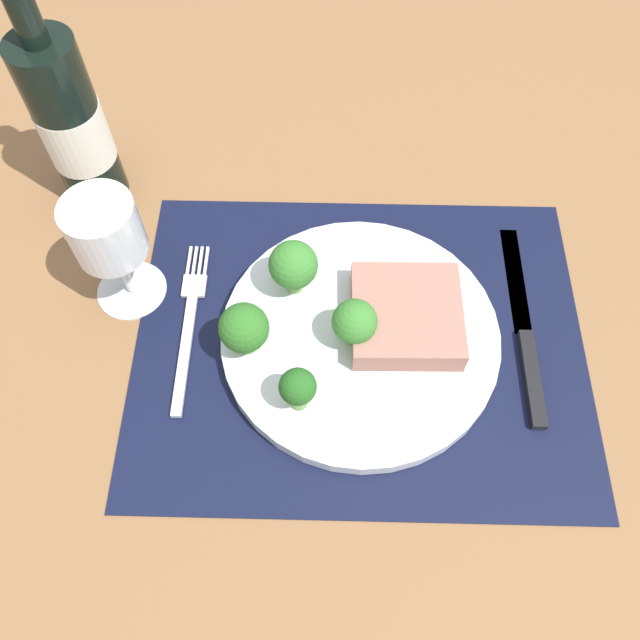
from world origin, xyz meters
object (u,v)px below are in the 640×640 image
(steak, at_px, (406,316))
(wine_glass, at_px, (107,236))
(wine_bottle, at_px, (71,123))
(plate, at_px, (360,336))
(fork, at_px, (189,323))
(knife, at_px, (526,337))

(steak, distance_m, wine_glass, 0.29)
(steak, bearing_deg, wine_bottle, 152.16)
(wine_bottle, bearing_deg, plate, -32.84)
(wine_glass, bearing_deg, plate, -13.06)
(wine_bottle, bearing_deg, fork, -54.77)
(wine_glass, bearing_deg, steak, -8.74)
(knife, bearing_deg, fork, 175.60)
(plate, bearing_deg, steak, 15.20)
(fork, height_order, knife, knife)
(fork, relative_size, wine_glass, 1.45)
(knife, xyz_separation_m, wine_bottle, (-0.46, 0.18, 0.09))
(plate, distance_m, wine_glass, 0.25)
(fork, xyz_separation_m, wine_glass, (-0.06, 0.04, 0.09))
(fork, relative_size, knife, 0.83)
(knife, relative_size, wine_glass, 1.73)
(plate, height_order, wine_glass, wine_glass)
(steak, relative_size, knife, 0.45)
(fork, distance_m, wine_bottle, 0.23)
(knife, bearing_deg, steak, 174.09)
(plate, height_order, knife, plate)
(plate, distance_m, knife, 0.16)
(steak, distance_m, fork, 0.21)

